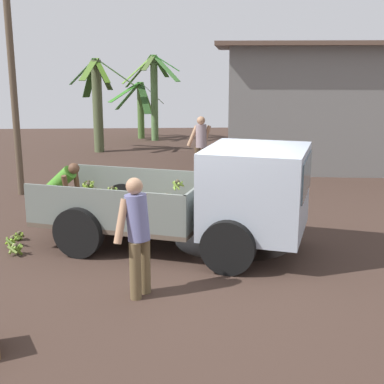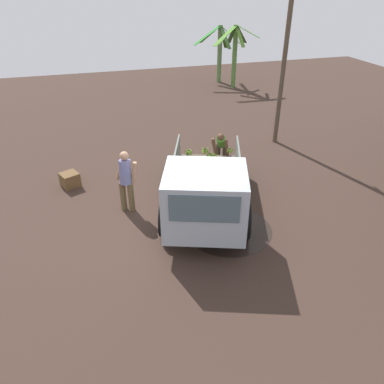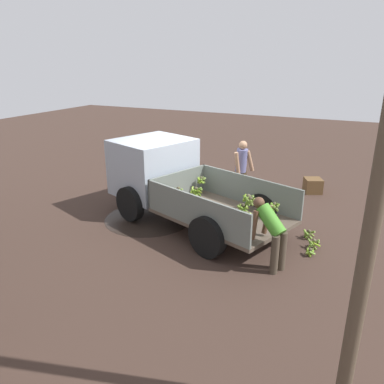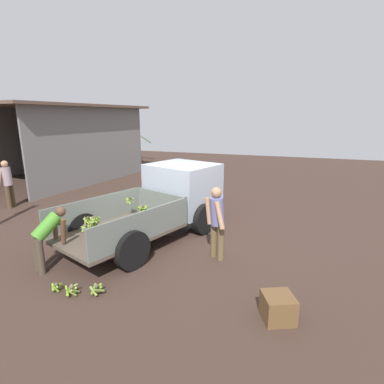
# 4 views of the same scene
# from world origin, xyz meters

# --- Properties ---
(ground) EXTENTS (36.00, 36.00, 0.00)m
(ground) POSITION_xyz_m (0.00, 0.00, 0.00)
(ground) COLOR #3C2B23
(mud_patch_0) EXTENTS (2.17, 2.17, 0.01)m
(mud_patch_0) POSITION_xyz_m (0.46, 0.96, 0.00)
(mud_patch_0) COLOR black
(mud_patch_0) RESTS_ON ground
(cargo_truck) EXTENTS (4.96, 3.28, 1.84)m
(cargo_truck) POSITION_xyz_m (0.27, 0.40, 0.99)
(cargo_truck) COLOR brown
(cargo_truck) RESTS_ON ground
(utility_pole) EXTENTS (1.06, 0.16, 5.62)m
(utility_pole) POSITION_xyz_m (-4.34, 4.71, 2.89)
(utility_pole) COLOR brown
(utility_pole) RESTS_ON ground
(banana_palm_4) EXTENTS (2.41, 2.64, 3.08)m
(banana_palm_4) POSITION_xyz_m (-13.45, 5.74, 1.68)
(banana_palm_4) COLOR #5F7F4A
(banana_palm_4) RESTS_ON ground
(banana_palm_5) EXTENTS (1.80, 2.69, 3.23)m
(banana_palm_5) POSITION_xyz_m (-12.09, 6.11, 1.79)
(banana_palm_5) COLOR #53813B
(banana_palm_5) RESTS_ON ground
(person_foreground_visitor) EXTENTS (0.57, 0.59, 1.69)m
(person_foreground_visitor) POSITION_xyz_m (-1.18, -1.30, 0.94)
(person_foreground_visitor) COLOR brown
(person_foreground_visitor) RESTS_ON ground
(person_worker_loading) EXTENTS (0.74, 0.70, 1.32)m
(person_worker_loading) POSITION_xyz_m (-2.83, 1.95, 0.78)
(person_worker_loading) COLOR #473C2F
(person_worker_loading) RESTS_ON ground
(banana_bunch_on_ground_0) EXTENTS (0.19, 0.20, 0.18)m
(banana_bunch_on_ground_0) POSITION_xyz_m (-3.48, 1.19, 0.10)
(banana_bunch_on_ground_0) COLOR brown
(banana_bunch_on_ground_0) RESTS_ON ground
(banana_bunch_on_ground_1) EXTENTS (0.27, 0.27, 0.22)m
(banana_bunch_on_ground_1) POSITION_xyz_m (-3.33, 0.40, 0.12)
(banana_bunch_on_ground_1) COLOR brown
(banana_bunch_on_ground_1) RESTS_ON ground
(banana_bunch_on_ground_2) EXTENTS (0.29, 0.27, 0.22)m
(banana_bunch_on_ground_2) POSITION_xyz_m (-3.50, 0.81, 0.12)
(banana_bunch_on_ground_2) COLOR brown
(banana_bunch_on_ground_2) RESTS_ON ground
(wooden_crate_0) EXTENTS (0.63, 0.63, 0.43)m
(wooden_crate_0) POSITION_xyz_m (-2.95, -2.79, 0.21)
(wooden_crate_0) COLOR brown
(wooden_crate_0) RESTS_ON ground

